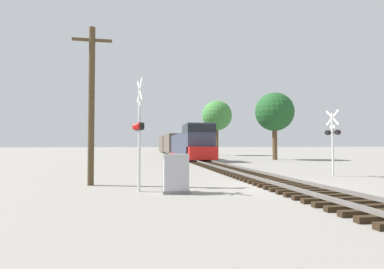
% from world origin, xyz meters
% --- Properties ---
extents(ground_plane, '(400.00, 400.00, 0.00)m').
position_xyz_m(ground_plane, '(0.00, 0.00, 0.00)').
color(ground_plane, gray).
extents(rail_track_bed, '(2.60, 160.00, 0.31)m').
position_xyz_m(rail_track_bed, '(0.00, -0.00, 0.14)').
color(rail_track_bed, black).
rests_on(rail_track_bed, ground).
extents(freight_train, '(3.04, 47.17, 4.15)m').
position_xyz_m(freight_train, '(0.00, 39.82, 1.91)').
color(freight_train, '#33384C').
rests_on(freight_train, ground).
extents(crossing_signal_near, '(0.49, 1.01, 4.53)m').
position_xyz_m(crossing_signal_near, '(-6.44, -0.53, 2.53)').
color(crossing_signal_near, silver).
rests_on(crossing_signal_near, ground).
extents(crossing_signal_far, '(0.52, 1.01, 3.95)m').
position_xyz_m(crossing_signal_far, '(4.99, 3.41, 2.37)').
color(crossing_signal_far, silver).
rests_on(crossing_signal_far, ground).
extents(relay_cabinet, '(1.05, 0.65, 1.51)m').
position_xyz_m(relay_cabinet, '(-5.00, -1.13, 0.74)').
color(relay_cabinet, slate).
rests_on(relay_cabinet, ground).
extents(utility_pole, '(1.80, 0.28, 7.37)m').
position_xyz_m(utility_pole, '(-8.61, 1.73, 3.81)').
color(utility_pole, '#4C3A23').
rests_on(utility_pole, ground).
extents(tree_far_right, '(4.77, 4.77, 8.32)m').
position_xyz_m(tree_far_right, '(10.07, 21.83, 5.88)').
color(tree_far_right, brown).
rests_on(tree_far_right, ground).
extents(tree_mid_background, '(5.18, 5.18, 9.50)m').
position_xyz_m(tree_mid_background, '(6.84, 37.37, 6.87)').
color(tree_mid_background, brown).
rests_on(tree_mid_background, ground).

